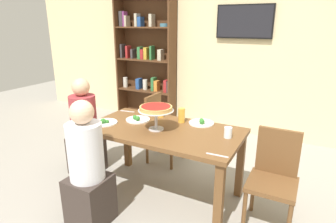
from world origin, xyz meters
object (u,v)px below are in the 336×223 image
object	(u,v)px
dining_table	(163,138)
chair_far_left	(161,125)
television	(245,22)
water_glass_clear_far	(87,123)
salad_plate_far_diner	(138,119)
diner_near_left	(88,173)
chair_head_east	(274,175)
beer_glass_amber_tall	(161,111)
water_glass_clear_near	(228,132)
diner_head_west	(85,133)
bookshelf	(146,59)
cutlery_knife_near	(217,155)
beer_glass_amber_short	(182,115)
deep_dish_pizza_stand	(156,110)
salad_plate_near_diner	(201,123)
cutlery_fork_near	(127,111)
salad_plate_spare	(105,122)

from	to	relation	value
dining_table	chair_far_left	world-z (taller)	chair_far_left
television	water_glass_clear_far	world-z (taller)	television
dining_table	salad_plate_far_diner	xyz separation A→B (m)	(-0.36, 0.09, 0.11)
diner_near_left	salad_plate_far_diner	size ratio (longest dim) A/B	4.46
chair_head_east	water_glass_clear_far	size ratio (longest dim) A/B	8.85
beer_glass_amber_tall	water_glass_clear_near	bearing A→B (deg)	-15.79
salad_plate_far_diner	chair_far_left	bearing A→B (deg)	95.10
water_glass_clear_near	water_glass_clear_far	size ratio (longest dim) A/B	1.01
diner_head_west	bookshelf	bearing A→B (deg)	101.09
television	chair_far_left	xyz separation A→B (m)	(-0.63, -1.43, -1.27)
beer_glass_amber_tall	cutlery_knife_near	world-z (taller)	beer_glass_amber_tall
diner_near_left	chair_head_east	distance (m)	1.61
dining_table	beer_glass_amber_tall	bearing A→B (deg)	122.74
beer_glass_amber_short	bookshelf	bearing A→B (deg)	130.98
diner_head_west	dining_table	bearing A→B (deg)	0.24
cutlery_knife_near	chair_head_east	bearing A→B (deg)	40.14
diner_head_west	deep_dish_pizza_stand	size ratio (longest dim) A/B	3.32
salad_plate_near_diner	cutlery_knife_near	xyz separation A→B (m)	(0.38, -0.62, -0.01)
diner_head_west	cutlery_fork_near	size ratio (longest dim) A/B	6.39
water_glass_clear_far	beer_glass_amber_tall	bearing A→B (deg)	53.12
cutlery_fork_near	cutlery_knife_near	xyz separation A→B (m)	(1.31, -0.62, 0.00)
diner_head_west	cutlery_knife_near	world-z (taller)	diner_head_west
salad_plate_near_diner	salad_plate_spare	world-z (taller)	salad_plate_near_diner
dining_table	chair_head_east	world-z (taller)	chair_head_east
diner_head_west	water_glass_clear_far	distance (m)	0.58
cutlery_knife_near	salad_plate_spare	bearing A→B (deg)	170.10
bookshelf	water_glass_clear_near	xyz separation A→B (m)	(2.08, -1.94, -0.34)
dining_table	salad_plate_spare	bearing A→B (deg)	-165.91
chair_head_east	water_glass_clear_far	bearing A→B (deg)	12.30
diner_near_left	salad_plate_spare	bearing A→B (deg)	23.90
chair_far_left	water_glass_clear_far	distance (m)	1.09
beer_glass_amber_tall	water_glass_clear_far	size ratio (longest dim) A/B	1.41
deep_dish_pizza_stand	dining_table	bearing A→B (deg)	44.60
dining_table	salad_plate_spare	xyz separation A→B (m)	(-0.61, -0.15, 0.12)
diner_near_left	salad_plate_far_diner	xyz separation A→B (m)	(0.01, 0.77, 0.26)
salad_plate_spare	cutlery_fork_near	xyz separation A→B (m)	(-0.04, 0.45, -0.01)
chair_far_left	water_glass_clear_near	distance (m)	1.24
bookshelf	water_glass_clear_near	bearing A→B (deg)	-43.02
salad_plate_spare	cutlery_fork_near	distance (m)	0.45
dining_table	television	xyz separation A→B (m)	(0.22, 2.11, 1.11)
deep_dish_pizza_stand	beer_glass_amber_tall	distance (m)	0.41
television	cutlery_fork_near	world-z (taller)	television
dining_table	water_glass_clear_near	distance (m)	0.65
dining_table	salad_plate_near_diner	size ratio (longest dim) A/B	5.88
salad_plate_far_diner	water_glass_clear_far	xyz separation A→B (m)	(-0.32, -0.41, 0.04)
diner_near_left	salad_plate_spare	size ratio (longest dim) A/B	4.46
bookshelf	chair_far_left	bearing A→B (deg)	-52.12
bookshelf	salad_plate_far_diner	distance (m)	2.25
chair_head_east	cutlery_fork_near	world-z (taller)	chair_head_east
deep_dish_pizza_stand	salad_plate_far_diner	size ratio (longest dim) A/B	1.34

